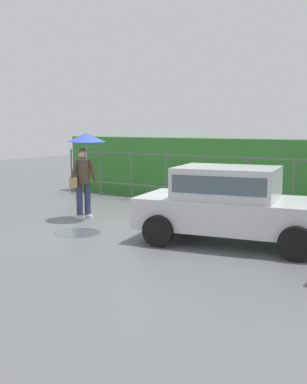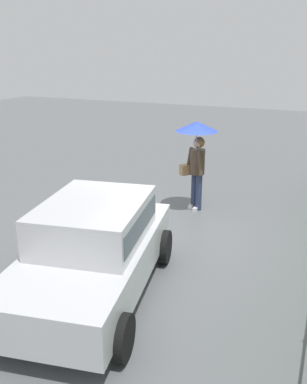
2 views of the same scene
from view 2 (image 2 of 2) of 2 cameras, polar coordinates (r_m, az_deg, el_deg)
The scene contains 4 objects.
ground_plane at distance 8.48m, azimuth 1.22°, elevation -6.15°, with size 40.00×40.00×0.00m, color slate.
car at distance 6.37m, azimuth -8.20°, elevation -7.28°, with size 3.94×2.38×1.48m.
pedestrian at distance 9.49m, azimuth 5.92°, elevation 6.36°, with size 0.94×0.94×2.10m.
puddle_near at distance 9.61m, azimuth -3.72°, elevation -3.05°, with size 1.00×1.00×0.00m, color #4C545B.
Camera 2 is at (7.11, 2.88, 3.61)m, focal length 38.93 mm.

